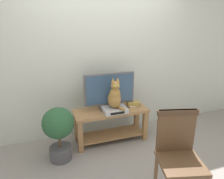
# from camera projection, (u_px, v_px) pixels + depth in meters

# --- Properties ---
(ground_plane) EXTENTS (12.00, 12.00, 0.00)m
(ground_plane) POSITION_uv_depth(u_px,v_px,m) (123.00, 162.00, 2.72)
(ground_plane) COLOR gray
(back_wall) EXTENTS (7.00, 0.12, 2.80)m
(back_wall) POSITION_uv_depth(u_px,v_px,m) (101.00, 49.00, 3.20)
(back_wall) COLOR #B7BCB2
(back_wall) RESTS_ON ground
(tv_stand) EXTENTS (1.14, 0.42, 0.53)m
(tv_stand) POSITION_uv_depth(u_px,v_px,m) (111.00, 120.00, 3.14)
(tv_stand) COLOR olive
(tv_stand) RESTS_ON ground
(tv) EXTENTS (0.79, 0.20, 0.56)m
(tv) POSITION_uv_depth(u_px,v_px,m) (110.00, 90.00, 3.06)
(tv) COLOR #4C4C51
(tv) RESTS_ON tv_stand
(media_box) EXTENTS (0.35, 0.30, 0.07)m
(media_box) POSITION_uv_depth(u_px,v_px,m) (114.00, 109.00, 3.01)
(media_box) COLOR #ADADB2
(media_box) RESTS_ON tv_stand
(cat) EXTENTS (0.20, 0.30, 0.47)m
(cat) POSITION_uv_depth(u_px,v_px,m) (115.00, 96.00, 2.93)
(cat) COLOR olive
(cat) RESTS_ON media_box
(wooden_chair) EXTENTS (0.51, 0.51, 0.98)m
(wooden_chair) POSITION_uv_depth(u_px,v_px,m) (178.00, 151.00, 2.01)
(wooden_chair) COLOR #513823
(wooden_chair) RESTS_ON ground
(book_stack) EXTENTS (0.22, 0.18, 0.07)m
(book_stack) POSITION_uv_depth(u_px,v_px,m) (133.00, 104.00, 3.22)
(book_stack) COLOR beige
(book_stack) RESTS_ON tv_stand
(potted_plant) EXTENTS (0.42, 0.42, 0.76)m
(potted_plant) POSITION_uv_depth(u_px,v_px,m) (59.00, 129.00, 2.65)
(potted_plant) COLOR #47474C
(potted_plant) RESTS_ON ground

